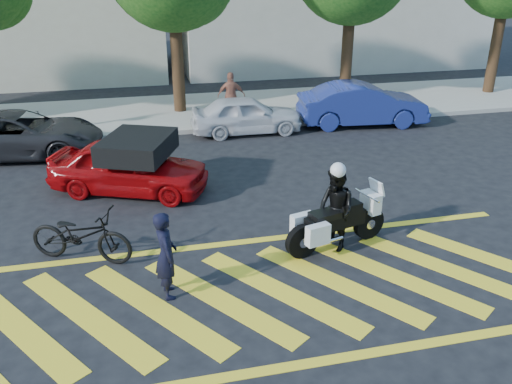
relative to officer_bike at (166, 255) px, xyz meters
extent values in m
plane|color=black|center=(1.44, -0.36, -0.80)|extent=(90.00, 90.00, 0.00)
cube|color=#9E998E|center=(1.44, 11.64, -0.73)|extent=(60.00, 5.00, 0.15)
cube|color=yellow|center=(-2.46, -0.36, -0.80)|extent=(2.43, 3.21, 0.01)
cube|color=yellow|center=(-1.36, -0.36, -0.80)|extent=(2.43, 3.21, 0.01)
cube|color=yellow|center=(-0.26, -0.36, -0.80)|extent=(2.43, 3.21, 0.01)
cube|color=yellow|center=(0.84, -0.36, -0.80)|extent=(2.43, 3.21, 0.01)
cube|color=yellow|center=(1.94, -0.36, -0.80)|extent=(2.43, 3.21, 0.01)
cube|color=yellow|center=(3.04, -0.36, -0.80)|extent=(2.43, 3.21, 0.01)
cube|color=yellow|center=(4.14, -0.36, -0.80)|extent=(2.43, 3.21, 0.01)
cube|color=yellow|center=(5.24, -0.36, -0.80)|extent=(2.43, 3.21, 0.01)
cube|color=yellow|center=(6.34, -0.36, -0.80)|extent=(2.43, 3.21, 0.01)
cube|color=yellow|center=(1.44, -2.26, -0.80)|extent=(12.00, 0.20, 0.01)
cube|color=yellow|center=(1.44, 1.54, -0.80)|extent=(12.00, 0.20, 0.01)
cylinder|color=black|center=(1.44, 11.64, 1.20)|extent=(0.44, 0.44, 4.00)
cylinder|color=black|center=(7.94, 11.64, 1.20)|extent=(0.44, 0.44, 4.00)
cylinder|color=black|center=(14.44, 11.64, 1.20)|extent=(0.44, 0.44, 4.00)
imported|color=black|center=(0.00, 0.00, 0.00)|extent=(0.44, 0.62, 1.60)
imported|color=black|center=(-1.52, 1.57, -0.26)|extent=(2.19, 1.52, 1.09)
cylinder|color=black|center=(2.68, 0.69, -0.45)|extent=(0.71, 0.33, 0.70)
cylinder|color=silver|center=(2.68, 0.69, -0.45)|extent=(0.25, 0.22, 0.21)
cylinder|color=black|center=(4.27, 1.12, -0.45)|extent=(0.71, 0.33, 0.70)
cylinder|color=silver|center=(4.27, 1.12, -0.45)|extent=(0.25, 0.22, 0.21)
cube|color=black|center=(3.43, 0.89, -0.19)|extent=(1.35, 0.61, 0.32)
cube|color=black|center=(3.73, 0.98, 0.02)|extent=(0.54, 0.43, 0.23)
cube|color=black|center=(3.17, 0.82, 0.00)|extent=(0.66, 0.50, 0.13)
cube|color=silver|center=(4.27, 1.12, 0.02)|extent=(0.34, 0.49, 0.42)
cube|color=silver|center=(2.77, 1.00, -0.22)|extent=(0.51, 0.31, 0.40)
cube|color=silver|center=(2.91, 0.47, -0.22)|extent=(0.51, 0.31, 0.40)
imported|color=black|center=(3.42, 0.91, 0.05)|extent=(0.84, 0.97, 1.71)
imported|color=#980709|center=(-0.53, 4.76, -0.14)|extent=(4.21, 2.98, 1.33)
imported|color=black|center=(-3.61, 8.22, -0.15)|extent=(4.96, 2.76, 1.31)
imported|color=silver|center=(3.35, 8.84, -0.18)|extent=(3.68, 1.54, 1.24)
imported|color=navy|center=(7.46, 8.84, -0.08)|extent=(4.54, 2.01, 1.45)
imported|color=#9D5E47|center=(3.09, 10.10, 0.17)|extent=(1.01, 0.55, 1.64)
camera|label=1|loc=(-0.35, -8.16, 4.73)|focal=38.00mm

